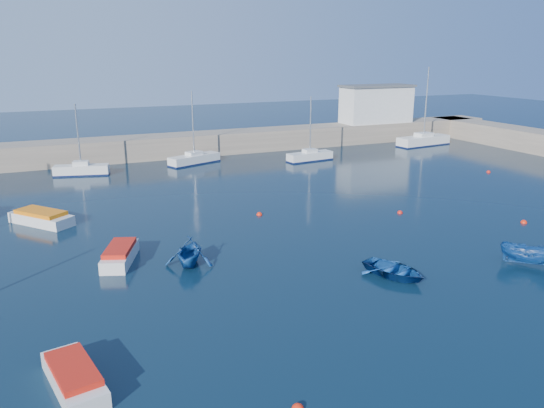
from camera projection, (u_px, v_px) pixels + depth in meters
name	position (u px, v px, depth m)	size (l,w,h in m)	color
ground	(404.00, 327.00, 24.48)	(220.00, 220.00, 0.00)	#0A1E2F
back_wall	(169.00, 146.00, 64.54)	(96.00, 4.50, 2.60)	gray
right_arm	(526.00, 139.00, 69.43)	(4.50, 32.00, 2.60)	gray
harbor_office	(376.00, 105.00, 75.22)	(10.00, 4.00, 5.00)	silver
sailboat_5	(81.00, 170.00, 54.79)	(5.66, 2.83, 7.31)	silver
sailboat_6	(194.00, 159.00, 60.41)	(6.42, 3.91, 8.16)	silver
sailboat_7	(310.00, 156.00, 62.11)	(5.76, 2.23, 7.44)	silver
sailboat_8	(423.00, 140.00, 72.49)	(8.21, 3.21, 10.44)	silver
motorboat_0	(74.00, 377.00, 19.94)	(2.22, 4.37, 0.93)	silver
motorboat_1	(120.00, 254.00, 31.98)	(2.90, 4.45, 1.03)	silver
motorboat_2	(41.00, 218.00, 39.10)	(4.55, 5.05, 1.04)	silver
dinghy_center	(394.00, 270.00, 29.89)	(2.69, 3.76, 0.78)	navy
dinghy_left	(189.00, 251.00, 31.38)	(2.84, 3.29, 1.73)	navy
dinghy_right	(531.00, 255.00, 31.40)	(1.29, 3.43, 1.32)	navy
buoy_1	(400.00, 213.00, 41.88)	(0.44, 0.44, 0.44)	red
buoy_2	(524.00, 223.00, 39.46)	(0.47, 0.47, 0.47)	red
buoy_3	(259.00, 215.00, 41.40)	(0.47, 0.47, 0.47)	red
buoy_4	(488.00, 172.00, 56.18)	(0.43, 0.43, 0.43)	red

